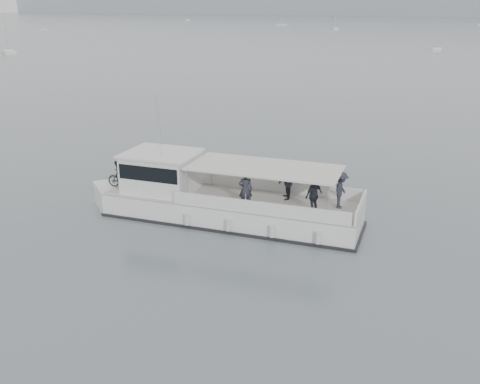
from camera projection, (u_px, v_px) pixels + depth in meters
The scene contains 3 objects.
ground at pixel (226, 215), 27.80m from camera, with size 1400.00×1400.00×0.00m, color slate.
tour_boat at pixel (208, 198), 27.25m from camera, with size 14.77×6.17×6.17m.
moored_fleet at pixel (452, 32), 207.81m from camera, with size 426.69×330.75×10.02m.
Camera 1 is at (14.12, -21.65, 10.33)m, focal length 40.00 mm.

